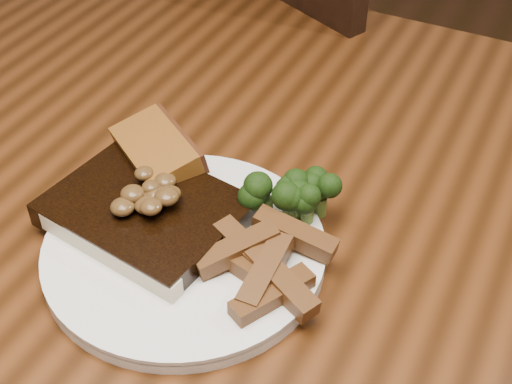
% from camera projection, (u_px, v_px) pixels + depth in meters
% --- Properties ---
extents(dining_table, '(1.60, 0.90, 0.75)m').
position_uv_depth(dining_table, '(250.00, 278.00, 0.75)').
color(dining_table, '#4E270F').
rests_on(dining_table, ground).
extents(chair_far, '(0.61, 0.61, 0.97)m').
position_uv_depth(chair_far, '(307.00, 70.00, 1.29)').
color(chair_far, black).
rests_on(chair_far, ground).
extents(plate, '(0.30, 0.30, 0.01)m').
position_uv_depth(plate, '(185.00, 251.00, 0.65)').
color(plate, white).
rests_on(plate, dining_table).
extents(steak, '(0.19, 0.15, 0.03)m').
position_uv_depth(steak, '(146.00, 212.00, 0.66)').
color(steak, black).
rests_on(steak, plate).
extents(steak_bone, '(0.16, 0.04, 0.02)m').
position_uv_depth(steak_bone, '(109.00, 256.00, 0.62)').
color(steak_bone, beige).
rests_on(steak_bone, plate).
extents(mushroom_pile, '(0.06, 0.06, 0.03)m').
position_uv_depth(mushroom_pile, '(143.00, 192.00, 0.64)').
color(mushroom_pile, '#553A1A').
rests_on(mushroom_pile, steak).
extents(garlic_bread, '(0.11, 0.10, 0.02)m').
position_uv_depth(garlic_bread, '(157.00, 165.00, 0.71)').
color(garlic_bread, '#96521B').
rests_on(garlic_bread, plate).
extents(potato_wedges, '(0.10, 0.10, 0.02)m').
position_uv_depth(potato_wedges, '(254.00, 263.00, 0.61)').
color(potato_wedges, brown).
rests_on(potato_wedges, plate).
extents(broccoli_cluster, '(0.07, 0.07, 0.04)m').
position_uv_depth(broccoli_cluster, '(292.00, 203.00, 0.66)').
color(broccoli_cluster, black).
rests_on(broccoli_cluster, plate).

